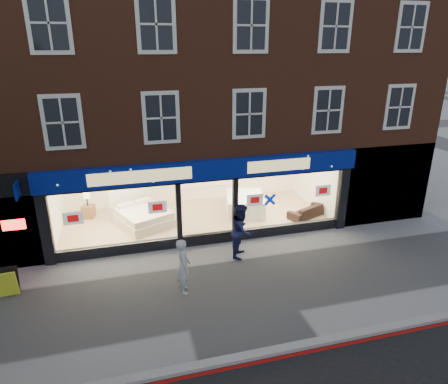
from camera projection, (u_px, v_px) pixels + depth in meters
name	position (u px, v px, depth m)	size (l,w,h in m)	color
ground	(230.00, 288.00, 12.24)	(120.00, 120.00, 0.00)	gray
kerb_line	(266.00, 361.00, 9.44)	(60.00, 0.10, 0.01)	#8C0A07
kerb_stone	(264.00, 353.00, 9.60)	(60.00, 0.25, 0.12)	gray
showroom_floor	(196.00, 219.00, 16.98)	(11.00, 4.50, 0.10)	tan
building	(184.00, 54.00, 16.19)	(19.00, 8.26, 10.30)	brown
display_bed	(142.00, 215.00, 16.35)	(2.59, 2.80, 1.28)	beige
bedside_table	(89.00, 211.00, 16.92)	(0.45, 0.45, 0.55)	brown
mattress_stack	(245.00, 204.00, 17.41)	(1.97, 2.28, 0.78)	white
sofa	(307.00, 211.00, 17.05)	(1.77, 0.69, 0.52)	black
a_board	(8.00, 283.00, 11.76)	(0.57, 0.37, 0.88)	yellow
pedestrian_grey	(183.00, 266.00, 11.81)	(0.63, 0.42, 1.74)	#B8BBC1
pedestrian_blue	(242.00, 230.00, 13.86)	(0.94, 0.73, 1.93)	#191C48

